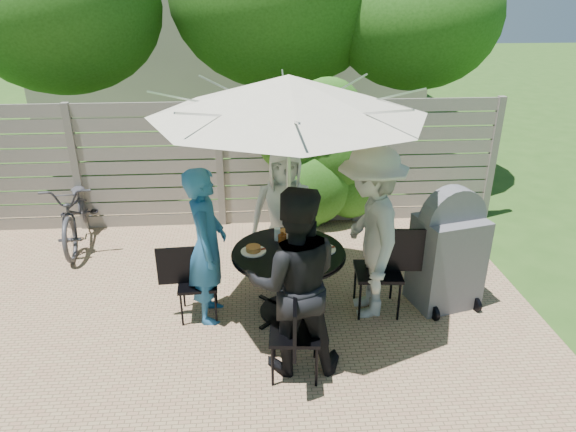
{
  "coord_description": "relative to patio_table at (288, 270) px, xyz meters",
  "views": [
    {
      "loc": [
        0.46,
        -4.02,
        3.23
      ],
      "look_at": [
        0.82,
        0.84,
        1.07
      ],
      "focal_mm": 32.0,
      "sensor_mm": 36.0,
      "label": 1
    }
  ],
  "objects": [
    {
      "name": "backyard_envelope",
      "position": [
        -0.72,
        9.65,
        2.08
      ],
      "size": [
        60.0,
        60.0,
        5.0
      ],
      "color": "#294E18",
      "rests_on": "ground"
    },
    {
      "name": "patio_table",
      "position": [
        0.0,
        0.0,
        0.0
      ],
      "size": [
        1.18,
        1.18,
        0.76
      ],
      "rotation": [
        0.0,
        0.0,
        -0.02
      ],
      "color": "black",
      "rests_on": "ground"
    },
    {
      "name": "umbrella",
      "position": [
        -0.0,
        -0.0,
        1.82
      ],
      "size": [
        2.65,
        2.65,
        2.53
      ],
      "rotation": [
        0.0,
        0.0,
        -0.02
      ],
      "color": "silver",
      "rests_on": "ground"
    },
    {
      "name": "chair_back",
      "position": [
        0.01,
        0.97,
        -0.26
      ],
      "size": [
        0.48,
        0.68,
        0.91
      ],
      "rotation": [
        0.0,
        0.0,
        4.83
      ],
      "color": "black",
      "rests_on": "ground"
    },
    {
      "name": "person_back",
      "position": [
        0.01,
        0.83,
        0.29
      ],
      "size": [
        0.81,
        0.53,
        1.63
      ],
      "primitive_type": "imported",
      "rotation": [
        0.0,
        0.0,
        6.27
      ],
      "color": "silver",
      "rests_on": "ground"
    },
    {
      "name": "chair_left",
      "position": [
        -0.96,
        0.01,
        -0.28
      ],
      "size": [
        0.62,
        0.42,
        0.84
      ],
      "rotation": [
        0.0,
        0.0,
        6.34
      ],
      "color": "black",
      "rests_on": "ground"
    },
    {
      "name": "person_left",
      "position": [
        -0.83,
        0.01,
        0.31
      ],
      "size": [
        0.41,
        0.62,
        1.68
      ],
      "primitive_type": "imported",
      "rotation": [
        0.0,
        0.0,
        7.84
      ],
      "color": "#225F96",
      "rests_on": "ground"
    },
    {
      "name": "chair_front",
      "position": [
        -0.02,
        -0.97,
        -0.25
      ],
      "size": [
        0.48,
        0.68,
        0.92
      ],
      "rotation": [
        0.0,
        0.0,
        1.48
      ],
      "color": "black",
      "rests_on": "ground"
    },
    {
      "name": "person_front",
      "position": [
        -0.01,
        -0.83,
        0.36
      ],
      "size": [
        0.88,
        0.69,
        1.78
      ],
      "primitive_type": "imported",
      "rotation": [
        0.0,
        0.0,
        3.13
      ],
      "color": "black",
      "rests_on": "ground"
    },
    {
      "name": "chair_right",
      "position": [
        0.97,
        -0.02,
        -0.23
      ],
      "size": [
        0.72,
        0.5,
        0.98
      ],
      "rotation": [
        0.0,
        0.0,
        3.07
      ],
      "color": "black",
      "rests_on": "ground"
    },
    {
      "name": "person_right",
      "position": [
        0.83,
        -0.01,
        0.41
      ],
      "size": [
        0.72,
        1.22,
        1.88
      ],
      "primitive_type": "imported",
      "rotation": [
        0.0,
        0.0,
        4.7
      ],
      "color": "#B0B1AC",
      "rests_on": "ground"
    },
    {
      "name": "plate_back",
      "position": [
        0.01,
        0.36,
        0.25
      ],
      "size": [
        0.26,
        0.26,
        0.06
      ],
      "color": "white",
      "rests_on": "patio_table"
    },
    {
      "name": "plate_left",
      "position": [
        -0.36,
        0.01,
        0.25
      ],
      "size": [
        0.26,
        0.26,
        0.06
      ],
      "color": "white",
      "rests_on": "patio_table"
    },
    {
      "name": "plate_front",
      "position": [
        -0.01,
        -0.36,
        0.25
      ],
      "size": [
        0.26,
        0.26,
        0.06
      ],
      "color": "white",
      "rests_on": "patio_table"
    },
    {
      "name": "plate_right",
      "position": [
        0.36,
        -0.01,
        0.25
      ],
      "size": [
        0.26,
        0.26,
        0.06
      ],
      "color": "white",
      "rests_on": "patio_table"
    },
    {
      "name": "glass_back",
      "position": [
        -0.1,
        0.26,
        0.3
      ],
      "size": [
        0.07,
        0.07,
        0.14
      ],
      "primitive_type": "cylinder",
      "color": "silver",
      "rests_on": "patio_table"
    },
    {
      "name": "glass_front",
      "position": [
        0.1,
        -0.26,
        0.3
      ],
      "size": [
        0.07,
        0.07,
        0.14
      ],
      "primitive_type": "cylinder",
      "color": "silver",
      "rests_on": "patio_table"
    },
    {
      "name": "glass_right",
      "position": [
        0.26,
        0.1,
        0.3
      ],
      "size": [
        0.07,
        0.07,
        0.14
      ],
      "primitive_type": "cylinder",
      "color": "silver",
      "rests_on": "patio_table"
    },
    {
      "name": "syrup_jug",
      "position": [
        -0.06,
        0.05,
        0.31
      ],
      "size": [
        0.09,
        0.09,
        0.16
      ],
      "primitive_type": "cylinder",
      "color": "#59280C",
      "rests_on": "patio_table"
    },
    {
      "name": "coffee_cup",
      "position": [
        0.1,
        0.22,
        0.29
      ],
      "size": [
        0.08,
        0.08,
        0.12
      ],
      "primitive_type": "cylinder",
      "color": "#C6B293",
      "rests_on": "patio_table"
    },
    {
      "name": "bicycle",
      "position": [
        -2.74,
        1.96,
        -0.06
      ],
      "size": [
        0.81,
        1.84,
        0.94
      ],
      "primitive_type": "imported",
      "rotation": [
        0.0,
        0.0,
        0.11
      ],
      "color": "#333338",
      "rests_on": "ground"
    },
    {
      "name": "bbq_grill",
      "position": [
        1.72,
        0.08,
        0.1
      ],
      "size": [
        0.78,
        0.67,
        1.38
      ],
      "rotation": [
        0.0,
        0.0,
        0.24
      ],
      "color": "#5A5A5F",
      "rests_on": "ground"
    }
  ]
}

